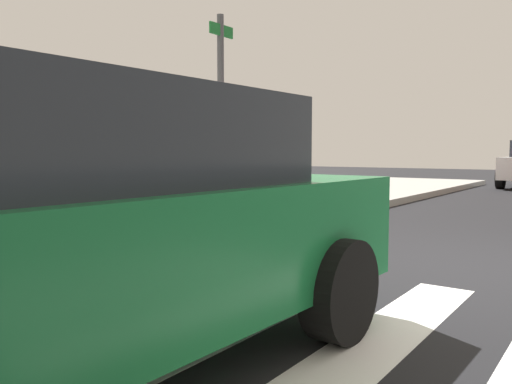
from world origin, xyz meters
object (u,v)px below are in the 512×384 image
plush_pink_large (253,184)px  plush_brown (172,202)px  plush_white (235,207)px  car_green (51,234)px  plush_red (236,195)px  sign_pole (221,109)px  plush_yellow (197,199)px  plush_teal (204,202)px

plush_pink_large → plush_brown: bearing=131.5°
plush_white → car_green: car_green is taller
plush_red → sign_pole: bearing=-168.6°
sign_pole → plush_yellow: 1.63m
plush_red → car_green: size_ratio=0.15×
plush_yellow → plush_brown: bearing=-163.0°
sign_pole → plush_yellow: bearing=80.2°
plush_pink_large → plush_yellow: 1.26m
plush_red → plush_brown: size_ratio=1.19×
plush_yellow → plush_pink_large: bearing=-91.7°
sign_pole → car_green: bearing=-148.7°
car_green → plush_brown: bearing=38.8°
plush_brown → plush_white: bearing=-84.1°
plush_teal → car_green: car_green is taller
plush_brown → plush_yellow: plush_brown is taller
sign_pole → plush_teal: bearing=-162.8°
plush_red → plush_white: plush_red is taller
plush_pink_large → plush_teal: plush_pink_large is taller
plush_pink_large → plush_white: (-0.72, -0.21, -0.29)m
plush_teal → plush_red: bearing=14.6°
plush_brown → plush_white: (0.12, -1.16, -0.01)m
plush_red → plush_white: (-1.18, -0.90, -0.05)m
plush_pink_large → plush_red: bearing=56.2°
sign_pole → plush_white: size_ratio=5.88×
plush_brown → plush_pink_large: bearing=-48.5°
plush_white → plush_teal: bearing=91.1°
plush_red → plush_white: size_ratio=1.23×
plush_pink_large → plush_brown: plush_pink_large is taller
plush_red → plush_teal: plush_red is taller
plush_pink_large → plush_yellow: (0.04, 1.22, -0.32)m
plush_red → plush_teal: size_ratio=1.06×
plush_red → plush_yellow: 0.68m
plush_teal → plush_pink_large: bearing=-27.7°
plush_red → plush_brown: (-1.31, 0.25, -0.04)m
plush_red → car_green: 6.36m
sign_pole → plush_brown: size_ratio=5.68×
plush_brown → plush_white: 1.16m
plush_yellow → plush_white: bearing=-117.9°
plush_brown → plush_white: plush_brown is taller
plush_pink_large → plush_yellow: bearing=88.3°
sign_pole → plush_teal: 1.60m
plush_white → plush_red: bearing=37.3°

